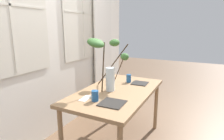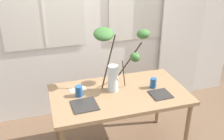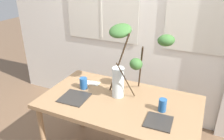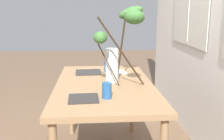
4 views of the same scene
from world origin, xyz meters
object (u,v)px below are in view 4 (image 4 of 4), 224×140
vase_with_branches (121,38)px  drinking_glass_blue_left (108,66)px  plate_square_right (83,98)px  dining_table (104,92)px  drinking_glass_blue_right (106,90)px  plate_square_left (88,72)px

vase_with_branches → drinking_glass_blue_left: vase_with_branches is taller
vase_with_branches → plate_square_right: size_ratio=3.26×
dining_table → plate_square_right: bearing=-22.3°
drinking_glass_blue_right → plate_square_right: (0.01, -0.16, -0.05)m
plate_square_left → plate_square_right: bearing=-1.8°
dining_table → drinking_glass_blue_left: drinking_glass_blue_left is taller
vase_with_branches → plate_square_left: 0.63m
dining_table → plate_square_left: plate_square_left is taller
dining_table → drinking_glass_blue_right: bearing=-0.6°
plate_square_right → drinking_glass_blue_right: bearing=94.0°
dining_table → drinking_glass_blue_right: drinking_glass_blue_right is taller
drinking_glass_blue_left → dining_table: bearing=-8.0°
drinking_glass_blue_right → plate_square_right: size_ratio=0.54×
dining_table → plate_square_left: 0.43m
plate_square_left → plate_square_right: same height
dining_table → drinking_glass_blue_left: (-0.42, 0.06, 0.13)m
dining_table → plate_square_right: plate_square_right is taller
dining_table → vase_with_branches: vase_with_branches is taller
plate_square_left → vase_with_branches: bearing=33.8°
dining_table → plate_square_right: (0.40, -0.16, 0.08)m
dining_table → vase_with_branches: bearing=83.6°
dining_table → plate_square_right: size_ratio=6.94×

